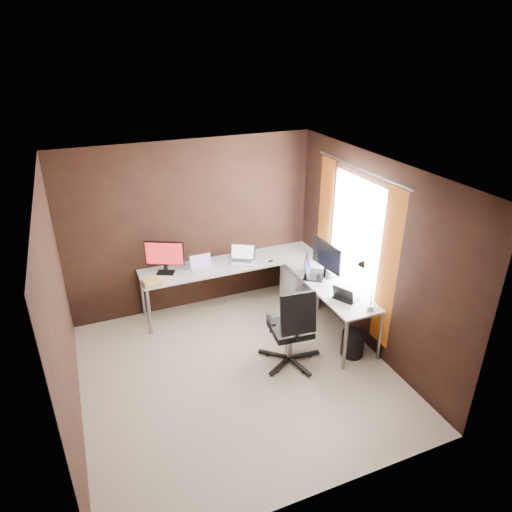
{
  "coord_description": "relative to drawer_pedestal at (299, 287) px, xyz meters",
  "views": [
    {
      "loc": [
        -1.47,
        -4.14,
        3.71
      ],
      "look_at": [
        0.64,
        0.95,
        1.05
      ],
      "focal_mm": 32.0,
      "sensor_mm": 36.0,
      "label": 1
    }
  ],
  "objects": [
    {
      "name": "desk_lamp",
      "position": [
        0.1,
        -1.44,
        0.83
      ],
      "size": [
        0.2,
        0.23,
        0.64
      ],
      "rotation": [
        0.0,
        0.0,
        0.34
      ],
      "color": "slate",
      "rests_on": "desk"
    },
    {
      "name": "room",
      "position": [
        -1.09,
        -1.08,
        0.98
      ],
      "size": [
        3.6,
        3.6,
        2.5
      ],
      "color": "#B1A68A",
      "rests_on": "ground"
    },
    {
      "name": "laptop_white",
      "position": [
        -1.41,
        0.3,
        0.48
      ],
      "size": [
        0.31,
        0.22,
        0.21
      ],
      "rotation": [
        0.0,
        0.0,
        0.02
      ],
      "color": "white",
      "rests_on": "desk"
    },
    {
      "name": "monitor_left",
      "position": [
        -1.9,
        0.41,
        0.69
      ],
      "size": [
        0.5,
        0.27,
        0.47
      ],
      "rotation": [
        0.0,
        0.0,
        -0.46
      ],
      "color": "black",
      "rests_on": "desk"
    },
    {
      "name": "laptop_black_big",
      "position": [
        -0.06,
        -0.44,
        0.48
      ],
      "size": [
        0.44,
        0.46,
        0.25
      ],
      "rotation": [
        0.0,
        0.0,
        0.94
      ],
      "color": "black",
      "rests_on": "desk"
    },
    {
      "name": "office_chair",
      "position": [
        -0.74,
        -1.2,
        0.02
      ],
      "size": [
        0.61,
        0.61,
        1.09
      ],
      "rotation": [
        0.0,
        0.0,
        -0.1
      ],
      "color": "black",
      "rests_on": "ground"
    },
    {
      "name": "laptop_silver",
      "position": [
        -0.79,
        0.33,
        0.48
      ],
      "size": [
        0.45,
        0.41,
        0.24
      ],
      "rotation": [
        0.0,
        0.0,
        -0.53
      ],
      "color": "silver",
      "rests_on": "desk"
    },
    {
      "name": "drawer_pedestal",
      "position": [
        0.0,
        0.0,
        0.0
      ],
      "size": [
        0.42,
        0.5,
        0.6
      ],
      "primitive_type": "cube",
      "color": "white",
      "rests_on": "ground"
    },
    {
      "name": "desk",
      "position": [
        -0.59,
        -0.11,
        0.38
      ],
      "size": [
        2.65,
        2.25,
        0.73
      ],
      "color": "white",
      "rests_on": "ground"
    },
    {
      "name": "mouse_left",
      "position": [
        -2.06,
        0.15,
        0.45
      ],
      "size": [
        0.09,
        0.07,
        0.03
      ],
      "primitive_type": "ellipsoid",
      "rotation": [
        0.0,
        0.0,
        -0.18
      ],
      "color": "black",
      "rests_on": "desk"
    },
    {
      "name": "monitor_right",
      "position": [
        0.12,
        -0.52,
        0.71
      ],
      "size": [
        0.17,
        0.61,
        0.5
      ],
      "rotation": [
        0.0,
        0.0,
        1.68
      ],
      "color": "black",
      "rests_on": "desk"
    },
    {
      "name": "book_stack",
      "position": [
        -2.16,
        0.15,
        0.47
      ],
      "size": [
        0.26,
        0.23,
        0.08
      ],
      "rotation": [
        0.0,
        0.0,
        0.18
      ],
      "color": "tan",
      "rests_on": "desk"
    },
    {
      "name": "wastebasket",
      "position": [
        0.07,
        -1.36,
        -0.13
      ],
      "size": [
        0.3,
        0.3,
        0.33
      ],
      "primitive_type": "cylinder",
      "rotation": [
        0.0,
        0.0,
        0.03
      ],
      "color": "black",
      "rests_on": "ground"
    },
    {
      "name": "laptop_black_small",
      "position": [
        0.01,
        -1.17,
        0.47
      ],
      "size": [
        0.31,
        0.35,
        0.19
      ],
      "rotation": [
        0.0,
        0.0,
        2.04
      ],
      "color": "black",
      "rests_on": "desk"
    },
    {
      "name": "mouse_corner",
      "position": [
        -0.41,
        0.15,
        0.45
      ],
      "size": [
        0.09,
        0.07,
        0.03
      ],
      "primitive_type": "ellipsoid",
      "rotation": [
        0.0,
        0.0,
        -0.31
      ],
      "color": "black",
      "rests_on": "desk"
    }
  ]
}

